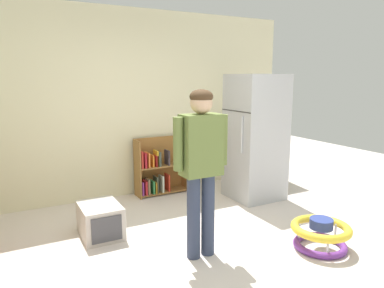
% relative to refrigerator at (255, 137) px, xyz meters
% --- Properties ---
extents(ground_plane, '(12.00, 12.00, 0.00)m').
position_rel_refrigerator_xyz_m(ground_plane, '(-1.51, -1.32, -0.89)').
color(ground_plane, silver).
rests_on(ground_plane, ground).
extents(back_wall, '(5.20, 0.06, 2.70)m').
position_rel_refrigerator_xyz_m(back_wall, '(-1.51, 1.01, 0.46)').
color(back_wall, beige).
rests_on(back_wall, ground).
extents(refrigerator, '(0.73, 0.68, 1.78)m').
position_rel_refrigerator_xyz_m(refrigerator, '(0.00, 0.00, 0.00)').
color(refrigerator, '#B7BABF').
rests_on(refrigerator, ground).
extents(bookshelf, '(0.80, 0.28, 0.85)m').
position_rel_refrigerator_xyz_m(bookshelf, '(-1.17, 0.82, -0.52)').
color(bookshelf, olive).
rests_on(bookshelf, ground).
extents(standing_person, '(0.57, 0.22, 1.63)m').
position_rel_refrigerator_xyz_m(standing_person, '(-1.56, -1.17, 0.09)').
color(standing_person, '#313B55').
rests_on(standing_person, ground).
extents(baby_walker, '(0.60, 0.60, 0.32)m').
position_rel_refrigerator_xyz_m(baby_walker, '(-0.40, -1.62, -0.73)').
color(baby_walker, purple).
rests_on(baby_walker, ground).
extents(pet_carrier, '(0.42, 0.55, 0.36)m').
position_rel_refrigerator_xyz_m(pet_carrier, '(-2.32, -0.26, -0.71)').
color(pet_carrier, beige).
rests_on(pet_carrier, ground).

